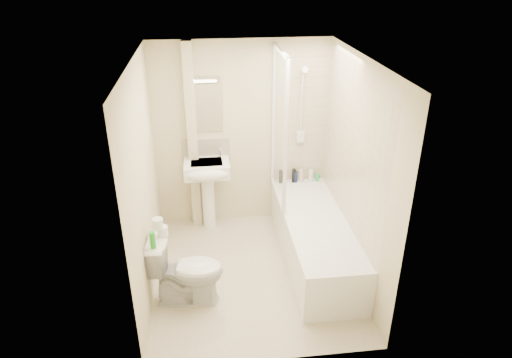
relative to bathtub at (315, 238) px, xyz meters
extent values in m
plane|color=beige|center=(-0.75, -0.20, -0.29)|extent=(2.50, 2.50, 0.00)
cube|color=beige|center=(-0.75, 1.05, 0.91)|extent=(2.20, 0.02, 2.40)
cube|color=beige|center=(-1.85, -0.20, 0.91)|extent=(0.02, 2.50, 2.40)
cube|color=beige|center=(0.35, -0.20, 0.91)|extent=(0.02, 2.50, 2.40)
cube|color=white|center=(-0.75, -0.20, 2.11)|extent=(2.20, 2.50, 0.02)
cube|color=beige|center=(0.00, 1.04, 1.14)|extent=(0.70, 0.01, 1.75)
cube|color=beige|center=(0.34, 0.00, 1.14)|extent=(0.01, 2.10, 1.75)
cube|color=beige|center=(-1.37, 0.99, 0.91)|extent=(0.12, 0.12, 2.40)
cube|color=beige|center=(-1.21, 1.04, 0.74)|extent=(0.60, 0.02, 0.30)
cube|color=white|center=(-1.21, 1.04, 1.29)|extent=(0.46, 0.01, 0.60)
cube|color=silver|center=(-1.21, 1.02, 1.66)|extent=(0.42, 0.07, 0.07)
cube|color=white|center=(0.00, 0.00, -0.01)|extent=(0.70, 2.10, 0.55)
cube|color=white|center=(0.00, 0.00, 0.21)|extent=(0.56, 1.96, 0.05)
cube|color=white|center=(-0.35, 0.60, 1.16)|extent=(0.01, 0.90, 1.80)
cube|color=white|center=(-0.35, 1.03, 1.16)|extent=(0.04, 0.04, 1.80)
cube|color=white|center=(-0.35, 0.15, 1.16)|extent=(0.04, 0.04, 1.80)
cube|color=white|center=(-0.35, 0.60, 2.04)|extent=(0.04, 0.90, 0.04)
cube|color=white|center=(-0.35, 0.60, 0.28)|extent=(0.04, 0.90, 0.03)
cylinder|color=white|center=(0.00, 1.02, 1.26)|extent=(0.02, 0.02, 0.90)
cylinder|color=white|center=(0.00, 1.02, 0.81)|extent=(0.05, 0.05, 0.02)
cylinder|color=white|center=(0.00, 1.02, 1.71)|extent=(0.05, 0.05, 0.02)
cylinder|color=white|center=(0.00, 0.95, 1.74)|extent=(0.08, 0.11, 0.11)
cube|color=white|center=(0.00, 1.01, 0.88)|extent=(0.10, 0.05, 0.14)
cylinder|color=white|center=(-0.02, 0.99, 1.31)|extent=(0.01, 0.13, 0.84)
cylinder|color=white|center=(-1.21, 0.88, 0.09)|extent=(0.16, 0.16, 0.76)
cube|color=white|center=(-1.21, 0.85, 0.58)|extent=(0.56, 0.43, 0.17)
ellipsoid|color=white|center=(-1.21, 0.68, 0.58)|extent=(0.56, 0.24, 0.17)
cube|color=silver|center=(-1.21, 0.85, 0.64)|extent=(0.39, 0.28, 0.04)
cylinder|color=white|center=(-1.40, 0.96, 0.72)|extent=(0.03, 0.03, 0.10)
cylinder|color=white|center=(-1.03, 0.96, 0.72)|extent=(0.03, 0.03, 0.10)
sphere|color=white|center=(-1.40, 0.96, 0.78)|extent=(0.04, 0.04, 0.04)
sphere|color=white|center=(-1.03, 0.96, 0.78)|extent=(0.04, 0.04, 0.04)
cylinder|color=black|center=(-0.25, 0.96, 0.35)|extent=(0.05, 0.05, 0.17)
cylinder|color=white|center=(-0.20, 0.96, 0.33)|extent=(0.06, 0.06, 0.15)
cylinder|color=black|center=(-0.07, 0.96, 0.35)|extent=(0.05, 0.05, 0.19)
cylinder|color=#12204F|center=(-0.05, 0.96, 0.33)|extent=(0.06, 0.06, 0.15)
cylinder|color=beige|center=(0.02, 0.96, 0.35)|extent=(0.06, 0.06, 0.17)
cylinder|color=silver|center=(0.16, 0.96, 0.34)|extent=(0.06, 0.06, 0.16)
cylinder|color=green|center=(0.25, 0.96, 0.31)|extent=(0.06, 0.06, 0.10)
imported|color=white|center=(-1.47, -0.55, 0.08)|extent=(0.56, 0.81, 0.75)
cylinder|color=white|center=(-1.68, -0.44, 0.51)|extent=(0.11, 0.11, 0.10)
cylinder|color=white|center=(-1.72, -0.47, 0.61)|extent=(0.10, 0.10, 0.11)
cylinder|color=green|center=(-1.76, -0.65, 0.54)|extent=(0.05, 0.05, 0.17)
camera|label=1|loc=(-1.21, -4.36, 2.97)|focal=32.00mm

